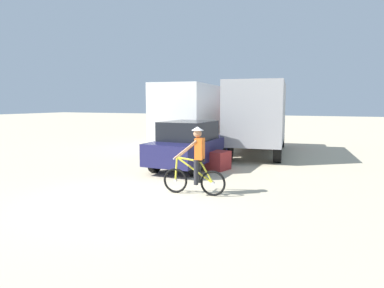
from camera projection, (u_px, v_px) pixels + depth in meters
The scene contains 7 objects.
ground_plane at pixel (123, 201), 8.54m from camera, with size 120.00×120.00×0.00m, color beige.
box_truck_white_box at pixel (192, 113), 18.24m from camera, with size 3.04×6.96×3.35m.
box_truck_grey_hauler at pixel (258, 115), 16.26m from camera, with size 3.18×6.99×3.35m.
sedan_parked at pixel (190, 145), 12.77m from camera, with size 1.83×4.23×1.76m.
cyclist_orange_shirt at pixel (196, 163), 9.05m from camera, with size 1.73×0.52×1.82m.
bicycle_spare at pixel (196, 160), 12.31m from camera, with size 0.88×1.56×0.97m.
supply_crate at pixel (218, 160), 12.50m from camera, with size 0.68×0.78×0.68m, color #9E2D2D.
Camera 1 is at (4.90, -6.93, 2.44)m, focal length 32.04 mm.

